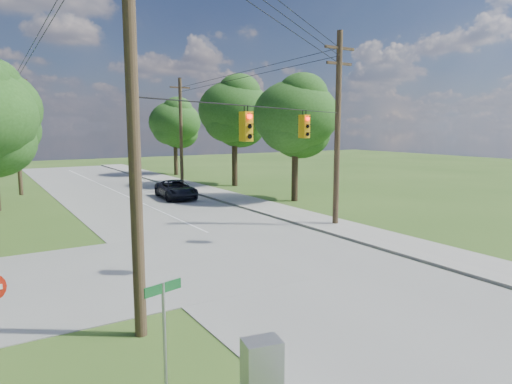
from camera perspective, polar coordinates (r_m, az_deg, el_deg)
ground at (r=14.61m, az=4.35°, el=-13.84°), size 140.00×140.00×0.00m
main_road at (r=19.58m, az=0.43°, el=-8.00°), size 10.00×100.00×0.03m
sidewalk_east at (r=23.71m, az=14.33°, el=-5.27°), size 2.60×100.00×0.12m
pole_sw at (r=11.84m, az=-15.22°, el=11.56°), size 2.00×0.32×12.00m
pole_ne at (r=25.38m, az=10.16°, el=8.05°), size 2.00×0.32×10.50m
pole_north_e at (r=44.28m, az=-9.37°, el=7.63°), size 2.00×0.32×10.00m
pole_north_w at (r=41.03m, az=-27.74°, el=6.78°), size 2.00×0.32×10.00m
power_lines at (r=24.67m, az=-9.06°, el=16.67°), size 13.93×29.62×4.93m
traffic_signals at (r=18.63m, az=2.85°, el=8.25°), size 4.91×3.27×1.05m
tree_e_near at (r=33.55m, az=4.96°, el=9.49°), size 6.20×6.20×8.81m
tree_e_mid at (r=42.26m, az=-2.72°, el=10.12°), size 6.60×6.60×9.64m
tree_e_far at (r=52.67m, az=-10.11°, el=8.55°), size 5.80×5.80×8.32m
car_main_north at (r=35.29m, az=-9.96°, el=0.33°), size 2.78×5.20×1.39m
control_cabinet at (r=9.68m, az=0.74°, el=-21.57°), size 0.83×0.67×1.34m
street_name_sign at (r=9.01m, az=-11.38°, el=-16.81°), size 0.78×0.24×2.65m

